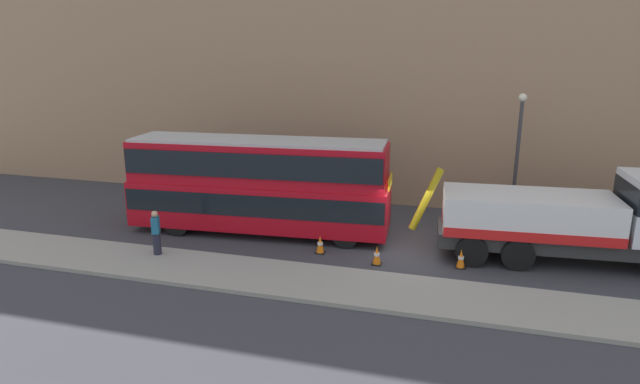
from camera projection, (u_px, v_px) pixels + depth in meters
name	position (u px, v px, depth m)	size (l,w,h in m)	color
ground_plane	(411.00, 249.00, 21.29)	(120.00, 120.00, 0.00)	#38383D
near_kerb	(396.00, 293.00, 17.37)	(60.00, 2.80, 0.15)	gray
building_facade	(435.00, 39.00, 25.29)	(60.00, 1.50, 16.00)	#9E7A5B
recovery_tow_truck	(579.00, 217.00, 19.51)	(10.22, 3.29, 3.67)	#2D2D2D
double_decker_bus	(258.00, 182.00, 22.64)	(11.17, 3.35, 4.06)	#B70C19
pedestrian_onlooker	(156.00, 233.00, 20.17)	(0.39, 0.47, 1.71)	#232333
traffic_cone_near_bus	(320.00, 245.00, 20.80)	(0.36, 0.36, 0.72)	orange
traffic_cone_midway	(377.00, 256.00, 19.71)	(0.36, 0.36, 0.72)	orange
traffic_cone_near_truck	(461.00, 259.00, 19.41)	(0.36, 0.36, 0.72)	orange
street_lamp	(518.00, 148.00, 23.42)	(0.36, 0.36, 5.83)	#38383D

